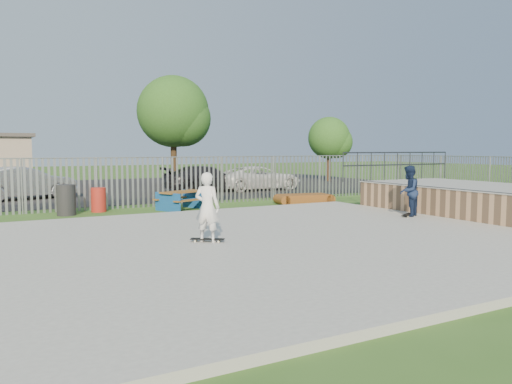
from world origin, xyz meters
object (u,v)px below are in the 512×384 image
tree_mid (173,112)px  skater_white (207,207)px  picnic_table (182,200)px  trash_bin_red (99,200)px  car_dark (207,179)px  trash_bin_grey (66,200)px  skater_navy (409,191)px  funbox (304,199)px  tree_right (329,138)px  car_white (259,178)px  car_silver (24,183)px

tree_mid → skater_white: 20.43m
picnic_table → trash_bin_red: size_ratio=2.36×
trash_bin_red → car_dark: (6.86, 5.91, 0.27)m
trash_bin_grey → skater_navy: size_ratio=0.66×
tree_mid → trash_bin_grey: bearing=-124.7°
funbox → tree_mid: tree_mid is taller
tree_mid → tree_right: size_ratio=1.50×
tree_right → tree_mid: bearing=174.2°
funbox → tree_right: size_ratio=0.48×
trash_bin_red → trash_bin_grey: 1.28m
car_dark → car_white: 3.02m
funbox → skater_white: 10.01m
picnic_table → car_dark: car_dark is taller
picnic_table → tree_right: bearing=12.3°
trash_bin_red → tree_right: (17.94, 9.91, 2.64)m
car_dark → funbox: bearing=-165.8°
car_dark → skater_navy: bearing=-169.7°
picnic_table → tree_mid: tree_mid is taller
trash_bin_grey → car_silver: car_silver is taller
picnic_table → funbox: size_ratio=0.97×
skater_navy → skater_white: size_ratio=1.00×
trash_bin_red → skater_navy: (8.39, -7.18, 0.52)m
car_white → skater_white: 16.41m
picnic_table → trash_bin_red: (-2.93, 0.89, 0.08)m
tree_right → car_silver: bearing=-169.5°
trash_bin_red → tree_mid: bearing=58.5°
trash_bin_grey → skater_white: bearing=-74.7°
car_dark → trash_bin_grey: bearing=132.0°
car_silver → skater_white: 14.71m
trash_bin_grey → car_silver: 6.73m
tree_mid → skater_white: (-5.85, -19.24, -3.65)m
car_dark → tree_mid: bearing=4.8°
car_silver → car_white: (11.99, -0.65, -0.08)m
picnic_table → trash_bin_grey: bearing=150.7°
funbox → trash_bin_red: 8.35m
car_silver → tree_right: size_ratio=0.99×
skater_white → skater_navy: bearing=-127.5°
car_dark → skater_navy: size_ratio=2.91×
car_white → tree_right: (8.08, 4.35, 2.40)m
tree_mid → car_silver: bearing=-151.4°
skater_navy → tree_right: bearing=-147.7°
car_dark → skater_navy: skater_navy is taller
funbox → car_white: car_white is taller
tree_mid → car_white: bearing=-60.6°
picnic_table → tree_mid: 13.24m
trash_bin_red → tree_right: bearing=28.9°
trash_bin_grey → skater_white: 8.02m
trash_bin_red → car_white: car_white is taller
funbox → trash_bin_grey: size_ratio=2.03×
funbox → skater_navy: skater_navy is taller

